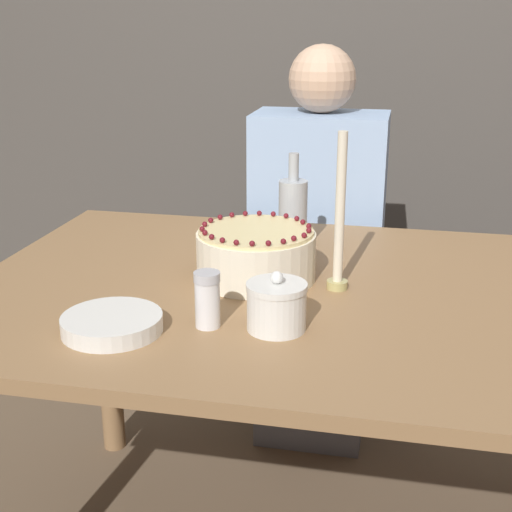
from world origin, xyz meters
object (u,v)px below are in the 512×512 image
(candle, at_px, (339,225))
(cake, at_px, (256,254))
(sugar_shaker, at_px, (207,299))
(sugar_bowl, at_px, (276,306))
(person_man_blue_shirt, at_px, (316,275))
(bottle, at_px, (293,213))

(candle, bearing_deg, cake, 172.24)
(cake, height_order, sugar_shaker, cake)
(cake, xyz_separation_m, sugar_bowl, (0.09, -0.26, -0.01))
(sugar_shaker, distance_m, person_man_blue_shirt, 0.98)
(cake, relative_size, person_man_blue_shirt, 0.21)
(candle, height_order, bottle, candle)
(bottle, height_order, person_man_blue_shirt, person_man_blue_shirt)
(sugar_shaker, bearing_deg, sugar_bowl, 6.77)
(sugar_shaker, height_order, bottle, bottle)
(sugar_bowl, relative_size, candle, 0.34)
(person_man_blue_shirt, bearing_deg, sugar_bowl, 92.35)
(cake, bearing_deg, sugar_shaker, -97.34)
(cake, bearing_deg, person_man_blue_shirt, 85.23)
(cake, height_order, candle, candle)
(sugar_bowl, xyz_separation_m, person_man_blue_shirt, (-0.04, 0.92, -0.28))
(cake, height_order, person_man_blue_shirt, person_man_blue_shirt)
(sugar_bowl, height_order, candle, candle)
(bottle, bearing_deg, cake, -101.34)
(sugar_shaker, xyz_separation_m, bottle, (0.08, 0.50, 0.04))
(sugar_bowl, distance_m, candle, 0.27)
(sugar_bowl, distance_m, sugar_shaker, 0.13)
(person_man_blue_shirt, bearing_deg, candle, 100.54)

